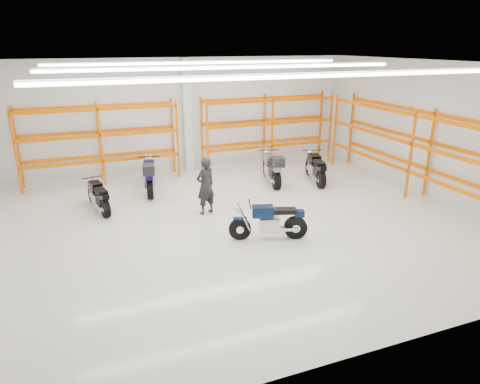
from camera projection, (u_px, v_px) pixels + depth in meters
name	position (u px, v px, depth m)	size (l,w,h in m)	color
ground	(240.00, 223.00, 12.60)	(14.00, 14.00, 0.00)	silver
room_shell	(239.00, 111.00, 11.54)	(14.02, 12.02, 4.51)	silver
motorcycle_main	(272.00, 222.00, 11.43)	(2.06, 0.94, 1.04)	black
motorcycle_back_a	(99.00, 197.00, 13.35)	(0.73, 1.97, 0.98)	black
motorcycle_back_b	(149.00, 177.00, 14.93)	(0.88, 2.43, 1.25)	black
motorcycle_back_c	(273.00, 169.00, 15.85)	(0.94, 2.44, 1.26)	black
motorcycle_back_d	(316.00, 169.00, 16.11)	(0.93, 2.23, 1.11)	black
standing_man	(206.00, 186.00, 13.02)	(0.65, 0.43, 1.80)	black
structural_column	(187.00, 116.00, 16.98)	(0.32, 0.32, 4.50)	white
pallet_racking_back_left	(100.00, 136.00, 15.68)	(5.67, 0.87, 3.00)	orange
pallet_racking_back_right	(268.00, 124.00, 17.99)	(5.67, 0.87, 3.00)	orange
pallet_racking_side	(421.00, 145.00, 14.20)	(0.87, 9.07, 3.00)	orange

